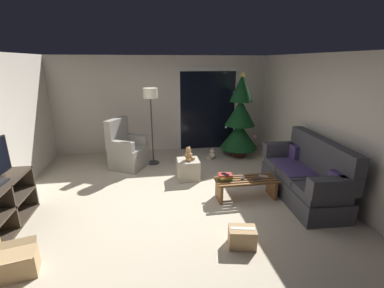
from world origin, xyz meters
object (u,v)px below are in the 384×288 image
Objects in this scene: coffee_table at (246,185)px; remote_black at (243,178)px; book_stack at (225,177)px; cell_phone at (225,174)px; couch at (306,176)px; teddy_bear_honey at (189,155)px; floor_lamp at (151,101)px; cardboard_box_open_near_shelf at (17,264)px; remote_graphite at (257,179)px; cardboard_box_taped_mid_floor at (242,237)px; teddy_bear_cream_by_tree at (212,155)px; remote_silver at (264,176)px; ottoman at (188,169)px; armchair at (127,151)px; christmas_tree at (240,120)px.

coffee_table is 7.05× the size of remote_black.
cell_phone is (-0.01, -0.02, 0.05)m from book_stack.
couch is 6.92× the size of book_stack.
coffee_table is at bearing -47.96° from teddy_bear_honey.
floor_lamp is 3.90m from cardboard_box_open_near_shelf.
cell_phone is (-0.56, 0.09, 0.09)m from remote_graphite.
remote_graphite is (-0.88, 0.07, -0.02)m from couch.
coffee_table is 0.14m from remote_black.
remote_graphite is at bearing -40.20° from cell_phone.
couch is 1.93m from cardboard_box_taped_mid_floor.
remote_silver is at bearing -76.42° from teddy_bear_cream_by_tree.
coffee_table is 3.84× the size of book_stack.
ottoman is (0.70, -0.99, -1.30)m from floor_lamp.
armchair is 2.84× the size of cardboard_box_taped_mid_floor.
armchair is at bearing 146.91° from ottoman.
ottoman is (1.30, -0.85, -0.20)m from armchair.
teddy_bear_honey is 0.54× the size of cardboard_box_open_near_shelf.
christmas_tree is at bearing 11.39° from teddy_bear_cream_by_tree.
couch is at bearing -38.39° from floor_lamp.
coffee_table is 3.45m from cardboard_box_open_near_shelf.
cardboard_box_taped_mid_floor is at bearing -144.52° from couch.
cell_phone is at bearing 84.52° from cardboard_box_taped_mid_floor.
remote_silver is at bearing 20.94° from cardboard_box_open_near_shelf.
couch is at bearing 35.48° from cardboard_box_taped_mid_floor.
christmas_tree is 1.19× the size of floor_lamp.
coffee_table reaches higher than teddy_bear_cream_by_tree.
remote_black and remote_silver have the same top height.
coffee_table is at bearing -39.96° from armchair.
cardboard_box_taped_mid_floor is (-0.12, -1.27, -0.34)m from cell_phone.
armchair is at bearing -166.57° from floor_lamp.
cardboard_box_open_near_shelf is at bearing -107.81° from armchair.
book_stack reaches higher than cardboard_box_taped_mid_floor.
remote_graphite is 0.35× the size of ottoman.
couch is at bearing -37.52° from cell_phone.
remote_graphite is 0.55× the size of teddy_bear_honey.
coffee_table is 2.83m from floor_lamp.
cardboard_box_open_near_shelf is (-3.37, -1.25, -0.23)m from remote_graphite.
cell_phone is 2.03m from teddy_bear_cream_by_tree.
christmas_tree is 2.86m from armchair.
cardboard_box_taped_mid_floor is (-0.13, -1.28, -0.29)m from book_stack.
remote_black is at bearing -51.66° from floor_lamp.
floor_lamp reaches higher than remote_black.
armchair reaches higher than teddy_bear_honey.
remote_silver is at bearing 166.58° from couch.
armchair reaches higher than cardboard_box_open_near_shelf.
teddy_bear_cream_by_tree is (-0.31, 2.08, -0.26)m from remote_graphite.
couch is at bearing 77.21° from remote_graphite.
cell_phone is (-1.43, 0.16, 0.07)m from couch.
remote_silver is at bearing -96.97° from christmas_tree.
armchair is 3.30m from cardboard_box_open_near_shelf.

